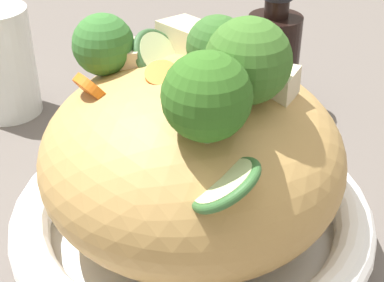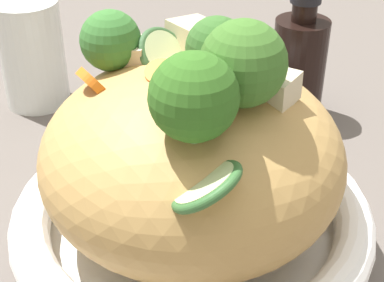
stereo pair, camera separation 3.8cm
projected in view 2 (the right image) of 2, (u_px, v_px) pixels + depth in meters
ground_plane at (192, 247)px, 0.43m from camera, size 3.00×3.00×0.00m
serving_bowl at (192, 222)px, 0.42m from camera, size 0.26×0.26×0.05m
noodle_heap at (192, 156)px, 0.39m from camera, size 0.20×0.20×0.13m
broccoli_florets at (196, 67)px, 0.33m from camera, size 0.16×0.10×0.07m
carrot_coins at (156, 90)px, 0.35m from camera, size 0.11×0.05×0.03m
zucchini_slices at (209, 102)px, 0.36m from camera, size 0.14×0.18×0.05m
chicken_chunks at (193, 55)px, 0.39m from camera, size 0.13×0.08×0.03m
soy_sauce_bottle at (299, 65)px, 0.57m from camera, size 0.05×0.05×0.13m
drinking_glass at (32, 54)px, 0.59m from camera, size 0.07×0.07×0.11m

